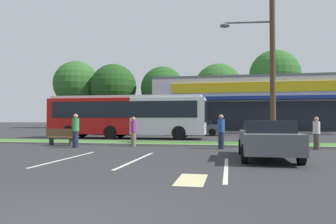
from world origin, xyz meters
TOP-DOWN VIEW (x-y plane):
  - ground_plane at (0.00, 0.00)m, footprint 240.00×240.00m
  - grass_median at (0.00, 14.00)m, footprint 56.00×2.20m
  - curb_lip at (0.00, 12.78)m, footprint 56.00×0.24m
  - parking_stripe_0 at (-3.53, 6.77)m, footprint 0.12×4.80m
  - parking_stripe_1 at (-0.85, 6.90)m, footprint 0.12×4.80m
  - parking_stripe_2 at (2.37, 5.50)m, footprint 0.12×4.80m
  - lot_arrow at (1.55, 3.54)m, footprint 0.70×1.60m
  - storefront_building at (5.08, 35.85)m, footprint 22.06×13.03m
  - tree_far_left at (-22.80, 45.21)m, footprint 7.59×7.59m
  - tree_left at (-16.03, 44.80)m, footprint 7.46×7.46m
  - tree_mid_left at (-7.99, 45.45)m, footprint 6.96×6.96m
  - tree_mid at (0.83, 46.37)m, footprint 7.62×7.62m
  - tree_mid_right at (9.35, 46.10)m, footprint 7.61×7.61m
  - utility_pole at (4.69, 13.95)m, footprint 3.06×2.40m
  - city_bus at (-5.22, 19.09)m, footprint 12.06×2.81m
  - bus_stop_bench at (-6.79, 12.06)m, footprint 1.60×0.45m
  - car_0 at (-7.91, 24.13)m, footprint 4.74×1.89m
  - car_1 at (3.87, 8.11)m, footprint 2.02×4.51m
  - car_3 at (-0.27, 24.61)m, footprint 4.30×1.86m
  - pedestrian_near_bench at (-5.38, 11.07)m, footprint 0.35×0.35m
  - pedestrian_by_pole at (6.62, 12.21)m, footprint 0.32×0.32m
  - pedestrian_mid at (2.08, 11.74)m, footprint 0.34×0.34m
  - pedestrian_far at (-2.64, 12.34)m, footprint 0.32×0.32m

SIDE VIEW (x-z plane):
  - ground_plane at x=0.00m, z-range 0.00..0.00m
  - parking_stripe_0 at x=-3.53m, z-range 0.00..0.01m
  - parking_stripe_1 at x=-0.85m, z-range 0.00..0.01m
  - parking_stripe_2 at x=2.37m, z-range 0.00..0.01m
  - lot_arrow at x=1.55m, z-range 0.00..0.01m
  - grass_median at x=0.00m, z-range 0.00..0.12m
  - curb_lip at x=0.00m, z-range 0.00..0.12m
  - bus_stop_bench at x=-6.79m, z-range 0.03..0.98m
  - car_3 at x=-0.27m, z-range 0.03..1.43m
  - car_0 at x=-7.91m, z-range 0.02..1.49m
  - car_1 at x=3.87m, z-range 0.03..1.47m
  - pedestrian_by_pole at x=6.62m, z-range 0.00..1.60m
  - pedestrian_far at x=-2.64m, z-range 0.00..1.60m
  - pedestrian_mid at x=2.08m, z-range 0.00..1.72m
  - pedestrian_near_bench at x=-5.38m, z-range 0.00..1.76m
  - city_bus at x=-5.22m, z-range 0.14..3.39m
  - storefront_building at x=5.08m, z-range 0.00..6.19m
  - utility_pole at x=4.69m, z-range 0.34..9.89m
  - tree_mid_left at x=-7.99m, z-range 1.46..11.36m
  - tree_mid at x=0.83m, z-range 1.30..11.53m
  - tree_left at x=-16.03m, z-range 1.48..11.93m
  - tree_far_left at x=-22.80m, z-range 1.81..13.03m
  - tree_mid_right at x=9.35m, z-range 2.18..14.18m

